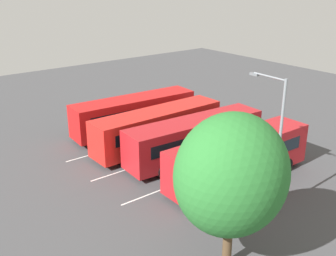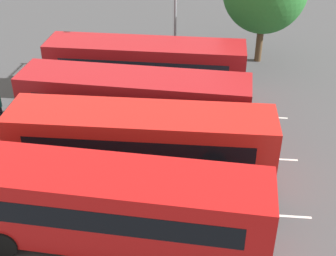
# 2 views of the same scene
# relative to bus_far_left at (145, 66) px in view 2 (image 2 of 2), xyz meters

# --- Properties ---
(ground_plane) EXTENTS (69.42, 69.42, 0.00)m
(ground_plane) POSITION_rel_bus_far_left_xyz_m (-0.80, 5.98, -1.73)
(ground_plane) COLOR #424244
(bus_far_left) EXTENTS (11.10, 2.78, 3.12)m
(bus_far_left) POSITION_rel_bus_far_left_xyz_m (0.00, 0.00, 0.00)
(bus_far_left) COLOR #AD191E
(bus_far_left) RESTS_ON ground
(bus_center_left) EXTENTS (11.18, 3.12, 3.12)m
(bus_center_left) POSITION_rel_bus_far_left_xyz_m (-0.07, 4.29, 0.00)
(bus_center_left) COLOR #AD191E
(bus_center_left) RESTS_ON ground
(bus_center_right) EXTENTS (11.09, 2.76, 3.12)m
(bus_center_right) POSITION_rel_bus_far_left_xyz_m (-0.93, 7.70, 0.00)
(bus_center_right) COLOR red
(bus_center_right) RESTS_ON ground
(bus_far_right) EXTENTS (11.19, 3.16, 3.12)m
(bus_far_right) POSITION_rel_bus_far_left_xyz_m (-0.44, 11.77, 0.00)
(bus_far_right) COLOR red
(bus_far_right) RESTS_ON ground
(lane_stripe_outer_left) EXTENTS (14.19, 0.24, 0.01)m
(lane_stripe_outer_left) POSITION_rel_bus_far_left_xyz_m (-0.80, 2.15, -1.73)
(lane_stripe_outer_left) COLOR silver
(lane_stripe_outer_left) RESTS_ON ground
(lane_stripe_inner_left) EXTENTS (14.19, 0.24, 0.01)m
(lane_stripe_inner_left) POSITION_rel_bus_far_left_xyz_m (-0.80, 5.98, -1.73)
(lane_stripe_inner_left) COLOR silver
(lane_stripe_inner_left) RESTS_ON ground
(lane_stripe_inner_right) EXTENTS (14.19, 0.24, 0.01)m
(lane_stripe_inner_right) POSITION_rel_bus_far_left_xyz_m (-0.80, 9.82, -1.73)
(lane_stripe_inner_right) COLOR silver
(lane_stripe_inner_right) RESTS_ON ground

